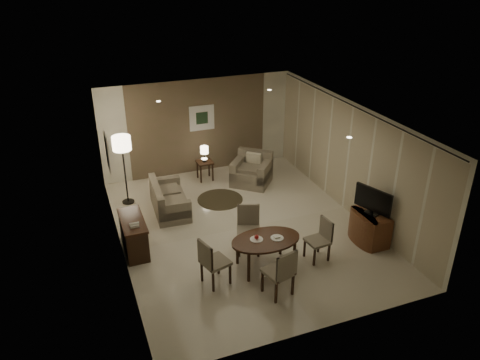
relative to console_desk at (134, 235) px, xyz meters
name	(u,v)px	position (x,y,z in m)	size (l,w,h in m)	color
room_shell	(237,168)	(2.49, 0.40, 0.98)	(5.50, 7.00, 2.70)	beige
taupe_accent	(199,126)	(2.49, 3.48, 0.98)	(3.96, 0.03, 2.70)	brown
curtain_wall	(348,160)	(5.17, 0.00, 0.95)	(0.08, 6.70, 2.58)	beige
curtain_rod	(354,106)	(5.17, 0.00, 2.27)	(0.03, 0.03, 6.80)	black
art_back_frame	(202,118)	(2.59, 3.46, 1.23)	(0.72, 0.03, 0.72)	silver
art_back_canvas	(202,118)	(2.59, 3.44, 1.23)	(0.34, 0.01, 0.34)	#1C321C
art_left_frame	(107,152)	(-0.23, 1.20, 1.48)	(0.03, 0.60, 0.80)	silver
art_left_canvas	(108,152)	(-0.21, 1.20, 1.48)	(0.01, 0.46, 0.64)	gray
downlight_nl	(204,159)	(1.09, -1.80, 2.31)	(0.10, 0.10, 0.01)	white
downlight_nr	(349,137)	(3.89, -1.80, 2.31)	(0.10, 0.10, 0.01)	white
downlight_fl	(159,101)	(1.09, 1.80, 2.31)	(0.10, 0.10, 0.01)	white
downlight_fr	(269,90)	(3.89, 1.80, 2.31)	(0.10, 0.10, 0.01)	white
console_desk	(134,235)	(0.00, 0.00, 0.00)	(0.48, 1.20, 0.75)	#401F14
telephone	(134,225)	(0.00, -0.30, 0.43)	(0.20, 0.14, 0.09)	white
tv_cabinet	(370,227)	(4.89, -1.50, -0.03)	(0.48, 0.90, 0.70)	brown
flat_tv	(373,201)	(4.87, -1.50, 0.65)	(0.06, 0.88, 0.60)	black
dining_table	(265,253)	(2.37, -1.55, -0.04)	(1.41, 0.88, 0.66)	#401F14
chair_near	(278,271)	(2.25, -2.38, 0.12)	(0.48, 0.48, 1.00)	gray
chair_far	(249,231)	(2.26, -0.91, 0.13)	(0.49, 0.49, 1.01)	gray
chair_left	(216,261)	(1.28, -1.67, 0.11)	(0.47, 0.47, 0.98)	gray
chair_right	(317,240)	(3.47, -1.67, 0.07)	(0.43, 0.43, 0.89)	gray
plate_a	(256,239)	(2.19, -1.50, 0.30)	(0.26, 0.26, 0.02)	white
plate_b	(277,238)	(2.59, -1.60, 0.30)	(0.26, 0.26, 0.02)	white
fruit_apple	(257,237)	(2.19, -1.50, 0.35)	(0.09, 0.09, 0.09)	#A71313
napkin	(277,237)	(2.59, -1.60, 0.32)	(0.12, 0.08, 0.03)	white
round_rug	(220,199)	(2.44, 1.52, -0.37)	(1.18, 1.18, 0.01)	#3C3222
sofa	(170,197)	(1.11, 1.42, -0.01)	(0.78, 1.56, 0.73)	gray
armchair	(251,169)	(3.55, 2.11, 0.06)	(0.98, 0.92, 0.87)	gray
side_table	(205,170)	(2.44, 2.82, -0.10)	(0.43, 0.43, 0.55)	#301E10
table_lamp	(204,153)	(2.44, 2.82, 0.42)	(0.22, 0.22, 0.50)	#FFEAC1
floor_lamp	(125,170)	(0.19, 2.23, 0.52)	(0.45, 0.45, 1.80)	#FFE5B7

